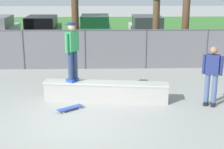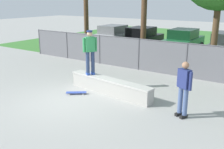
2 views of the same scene
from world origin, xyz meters
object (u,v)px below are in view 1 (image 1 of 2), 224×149
object	(u,v)px
skateboarder	(72,49)
car_green	(95,29)
concrete_ledge	(106,91)
bystander	(212,73)
car_black	(42,30)
skateboard	(70,108)
car_white	(147,30)

from	to	relation	value
skateboarder	car_green	xyz separation A→B (m)	(0.46, 9.97, -0.80)
concrete_ledge	bystander	xyz separation A→B (m)	(3.16, -0.48, 0.70)
concrete_ledge	car_black	bearing A→B (deg)	110.80
skateboard	bystander	size ratio (longest dim) A/B	0.42
car_green	bystander	size ratio (longest dim) A/B	2.32
concrete_ledge	skateboarder	bearing A→B (deg)	175.98
concrete_ledge	skateboard	world-z (taller)	concrete_ledge
concrete_ledge	car_green	size ratio (longest dim) A/B	0.94
skateboard	car_green	bearing A→B (deg)	87.41
skateboarder	car_white	size ratio (longest dim) A/B	0.44
skateboard	car_white	bearing A→B (deg)	71.38
skateboard	car_black	bearing A→B (deg)	103.91
skateboarder	skateboard	size ratio (longest dim) A/B	2.42
skateboarder	car_green	bearing A→B (deg)	87.38
car_white	bystander	bearing A→B (deg)	-85.96
bystander	car_black	bearing A→B (deg)	124.14
car_black	bystander	size ratio (longest dim) A/B	2.32
skateboarder	car_green	world-z (taller)	skateboarder
car_black	car_white	distance (m)	6.05
skateboard	car_black	size ratio (longest dim) A/B	0.18
skateboard	car_black	xyz separation A→B (m)	(-2.55, 10.30, 0.77)
car_black	car_white	xyz separation A→B (m)	(6.05, 0.09, 0.00)
skateboard	car_white	world-z (taller)	car_white
concrete_ledge	skateboard	bearing A→B (deg)	-142.36
skateboarder	car_green	size ratio (longest dim) A/B	0.44
skateboard	car_black	distance (m)	10.64
car_white	bystander	world-z (taller)	bystander
car_white	concrete_ledge	bearing A→B (deg)	-104.33
car_green	car_white	size ratio (longest dim) A/B	1.00
skateboard	car_green	size ratio (longest dim) A/B	0.18
skateboard	car_green	distance (m)	10.89
concrete_ledge	skateboarder	world-z (taller)	skateboarder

